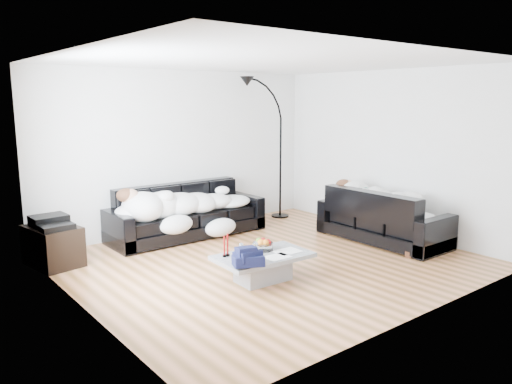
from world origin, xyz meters
TOP-DOWN VIEW (x-y plane):
  - ground at (0.00, 0.00)m, footprint 5.00×5.00m
  - wall_back at (0.00, 2.25)m, footprint 5.00×0.02m
  - wall_left at (-2.50, 0.00)m, footprint 0.02×4.50m
  - wall_right at (2.50, 0.00)m, footprint 0.02×4.50m
  - ceiling at (0.00, 0.00)m, footprint 5.00×5.00m
  - sofa_back at (-0.21, 1.77)m, footprint 2.48×0.86m
  - sofa_right at (1.99, -0.31)m, footprint 0.85×1.98m
  - sleeper_back at (-0.21, 1.72)m, footprint 2.10×0.73m
  - sleeper_right at (1.99, -0.31)m, footprint 0.72×1.70m
  - teal_cushion at (1.93, 0.30)m, footprint 0.42×0.38m
  - coffee_table at (-0.54, -0.51)m, footprint 1.16×0.72m
  - fruit_bowl at (-0.43, -0.37)m, footprint 0.31×0.31m
  - wine_glass_a at (-0.77, -0.39)m, footprint 0.08×0.08m
  - wine_glass_b at (-0.83, -0.47)m, footprint 0.08×0.08m
  - wine_glass_c at (-0.65, -0.51)m, footprint 0.07×0.07m
  - candle_left at (-0.95, -0.31)m, footprint 0.06×0.06m
  - candle_right at (-0.90, -0.30)m, footprint 0.05×0.05m
  - newspaper_a at (-0.24, -0.61)m, footprint 0.32×0.24m
  - newspaper_b at (-0.47, -0.70)m, footprint 0.29×0.21m
  - navy_jacket at (-0.97, -0.77)m, footprint 0.37×0.31m
  - shoes at (1.76, -0.99)m, footprint 0.43×0.32m
  - av_cabinet at (-2.31, 1.64)m, footprint 0.64×0.83m
  - stereo at (-2.31, 1.64)m, footprint 0.46×0.36m
  - floor_lamp at (1.82, 1.88)m, footprint 0.82×0.36m

SIDE VIEW (x-z plane):
  - ground at x=0.00m, z-range 0.00..0.00m
  - shoes at x=1.76m, z-range 0.00..0.09m
  - coffee_table at x=-0.54m, z-range 0.00..0.33m
  - av_cabinet at x=-2.31m, z-range 0.00..0.52m
  - newspaper_a at x=-0.24m, z-range 0.33..0.34m
  - newspaper_b at x=-0.47m, z-range 0.33..0.34m
  - sofa_right at x=1.99m, z-range 0.00..0.80m
  - fruit_bowl at x=-0.43m, z-range 0.33..0.48m
  - wine_glass_a at x=-0.77m, z-range 0.33..0.48m
  - sofa_back at x=-0.21m, z-range 0.00..0.81m
  - wine_glass_b at x=-0.83m, z-range 0.33..0.49m
  - wine_glass_c at x=-0.65m, z-range 0.33..0.50m
  - candle_left at x=-0.95m, z-range 0.33..0.57m
  - candle_right at x=-0.90m, z-range 0.33..0.60m
  - navy_jacket at x=-0.97m, z-range 0.41..0.58m
  - stereo at x=-2.31m, z-range 0.52..0.65m
  - sleeper_right at x=1.99m, z-range 0.42..0.84m
  - sleeper_back at x=-0.21m, z-range 0.42..0.84m
  - teal_cushion at x=1.93m, z-range 0.62..0.82m
  - floor_lamp at x=1.82m, z-range 0.00..2.21m
  - wall_back at x=0.00m, z-range 0.00..2.60m
  - wall_left at x=-2.50m, z-range 0.00..2.60m
  - wall_right at x=2.50m, z-range 0.00..2.60m
  - ceiling at x=0.00m, z-range 2.60..2.60m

